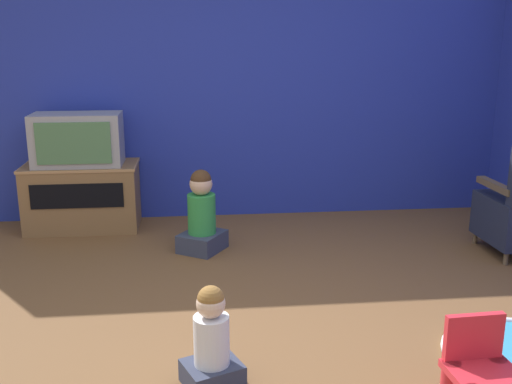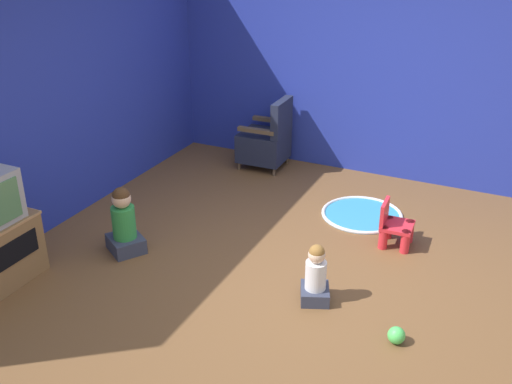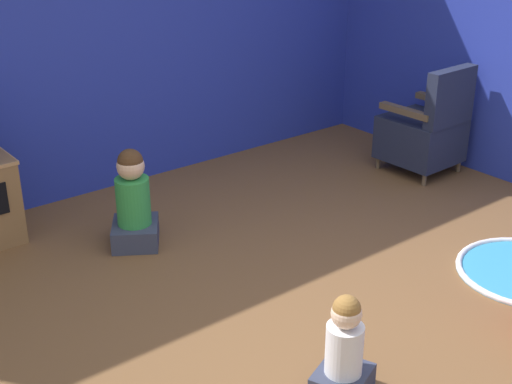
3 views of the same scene
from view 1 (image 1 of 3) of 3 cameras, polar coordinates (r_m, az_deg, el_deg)
ground_plane at (r=3.51m, az=1.93°, el=-14.13°), size 30.00×30.00×0.00m
wall_back at (r=5.64m, az=-3.58°, el=11.83°), size 5.62×0.12×2.82m
tv_cabinet at (r=5.57m, az=-16.19°, el=-0.29°), size 0.99×0.51×0.59m
television at (r=5.43m, az=-16.63°, el=4.81°), size 0.75×0.40×0.45m
yellow_kid_chair at (r=3.03m, az=20.79°, el=-16.38°), size 0.33×0.32×0.45m
child_watching_left at (r=4.81m, az=-5.19°, el=-2.30°), size 0.44×0.45×0.67m
child_watching_center at (r=3.04m, az=-4.25°, el=-14.15°), size 0.34×0.32×0.53m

